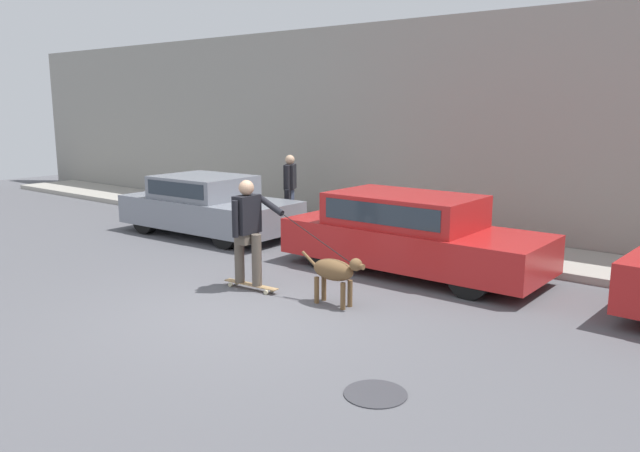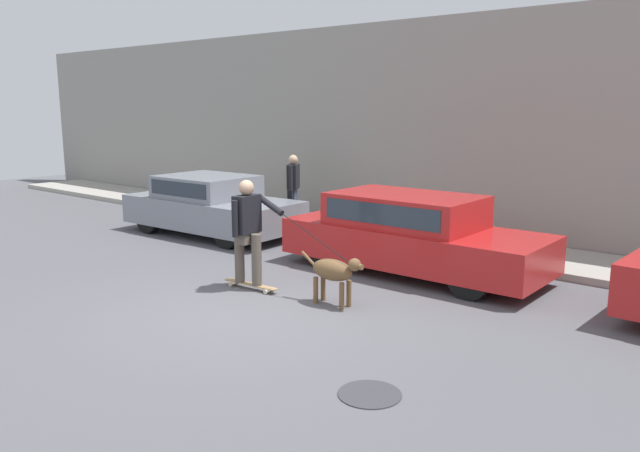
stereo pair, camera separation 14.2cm
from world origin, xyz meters
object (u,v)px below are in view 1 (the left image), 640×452
(skateboarder, at_px, (248,228))
(pedestrian_with_bag, at_px, (290,186))
(parked_car_0, at_px, (208,206))
(dog, at_px, (335,272))
(parked_car_1, at_px, (410,235))

(skateboarder, relative_size, pedestrian_with_bag, 1.50)
(parked_car_0, bearing_deg, pedestrian_with_bag, 60.13)
(dog, bearing_deg, pedestrian_with_bag, 137.35)
(parked_car_1, xyz_separation_m, pedestrian_with_bag, (-4.12, 1.67, 0.32))
(skateboarder, bearing_deg, pedestrian_with_bag, 120.03)
(parked_car_1, bearing_deg, dog, -87.81)
(skateboarder, xyz_separation_m, pedestrian_with_bag, (-2.71, 4.03, 0.01))
(parked_car_1, distance_m, skateboarder, 2.77)
(parked_car_0, xyz_separation_m, parked_car_1, (5.00, 0.00, 0.03))
(parked_car_0, xyz_separation_m, pedestrian_with_bag, (0.88, 1.67, 0.35))
(dog, relative_size, skateboarder, 0.47)
(pedestrian_with_bag, bearing_deg, dog, 107.97)
(skateboarder, height_order, pedestrian_with_bag, skateboarder)
(dog, height_order, pedestrian_with_bag, pedestrian_with_bag)
(pedestrian_with_bag, bearing_deg, parked_car_0, 32.58)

